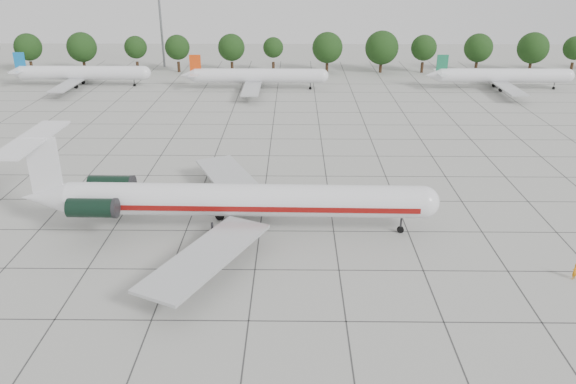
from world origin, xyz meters
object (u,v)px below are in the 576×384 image
Objects in this scene: bg_airliner_d at (503,76)px; ground_crew at (575,271)px; floodlight_mast at (160,9)px; bg_airliner_c at (257,76)px; bg_airliner_b at (82,73)px; main_airliner at (221,199)px.

ground_crew is at bearing -103.94° from bg_airliner_d.
bg_airliner_c is at bearing -44.79° from floodlight_mast.
bg_airliner_b and bg_airliner_d have the same top height.
bg_airliner_c is 1.11× the size of floodlight_mast.
bg_airliner_d is at bearing -1.24° from bg_airliner_b.
main_airliner is at bearing -74.21° from floodlight_mast.
main_airliner reaches higher than bg_airliner_d.
bg_airliner_b reaches higher than ground_crew.
floodlight_mast is at bearing -96.56° from ground_crew.
bg_airliner_c is at bearing -102.95° from ground_crew.
bg_airliner_c is at bearing -179.28° from bg_airliner_d.
bg_airliner_c is 52.78m from bg_airliner_d.
bg_airliner_b and bg_airliner_c have the same top height.
ground_crew is 78.71m from bg_airliner_d.
ground_crew is (33.57, -9.34, -2.87)m from main_airliner.
floodlight_mast reaches higher than bg_airliner_c.
bg_airliner_c is (-0.25, 66.36, -0.77)m from main_airliner.
main_airliner is 1.75× the size of floodlight_mast.
bg_airliner_d is at bearing -140.96° from ground_crew.
ground_crew is 82.94m from bg_airliner_c.
main_airliner is 85.16m from bg_airliner_d.
bg_airliner_b is at bearing 176.11° from bg_airliner_c.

